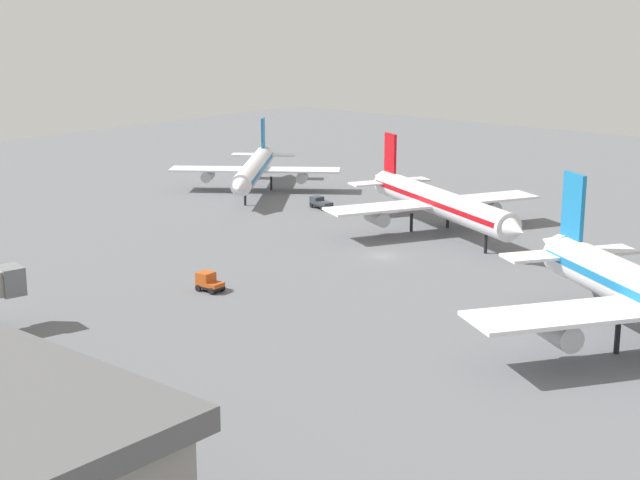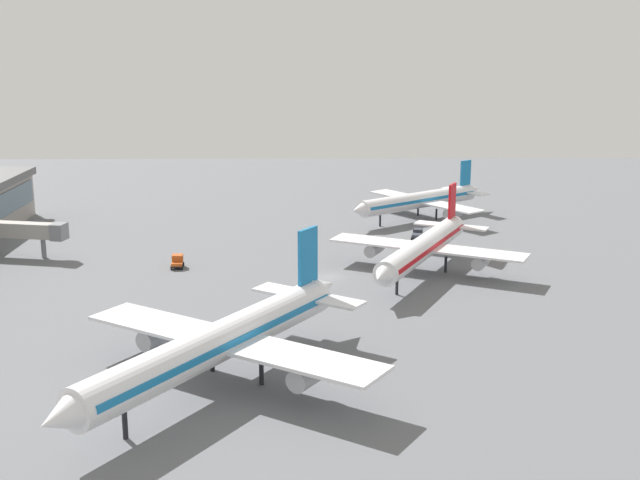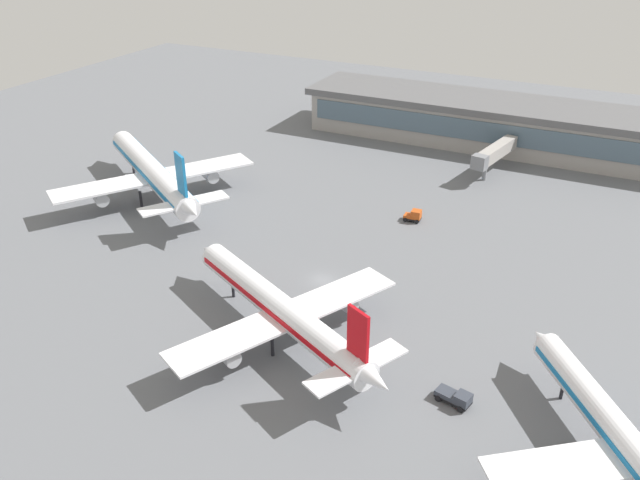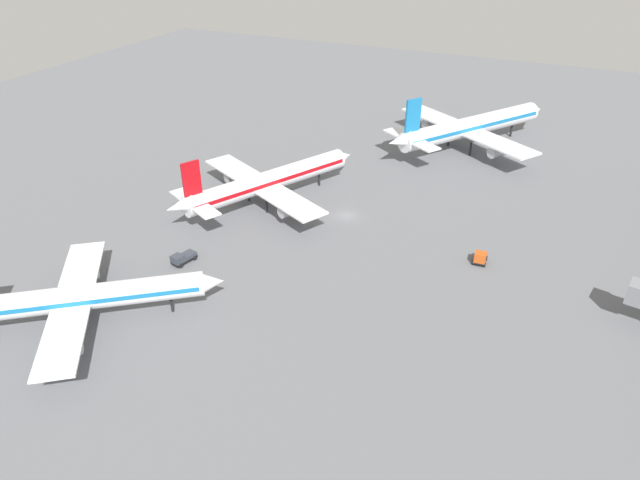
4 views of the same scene
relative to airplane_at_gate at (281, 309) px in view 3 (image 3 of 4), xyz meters
The scene contains 8 objects.
ground 17.38m from the airplane_at_gate, 84.28° to the right, with size 288.00×288.00×0.00m, color slate.
terminal_building 94.79m from the airplane_at_gate, 94.16° to the right, with size 93.21×20.86×11.01m.
airplane_at_gate is the anchor object (origin of this frame).
airplane_taxiing 56.22m from the airplane_at_gate, 33.04° to the right, with size 44.86×37.78×15.57m.
airplane_distant 44.88m from the airplane_at_gate, behind, with size 28.88×34.12×12.22m.
pushback_tractor 26.02m from the airplane_at_gate, behind, with size 4.72×3.02×1.90m.
baggage_tug 44.24m from the airplane_at_gate, 95.97° to the right, with size 3.30×2.37×2.30m.
jet_bridge 75.10m from the airplane_at_gate, 99.69° to the right, with size 6.40×18.47×6.74m.
Camera 3 is at (-39.17, 80.92, 55.36)m, focal length 36.29 mm.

